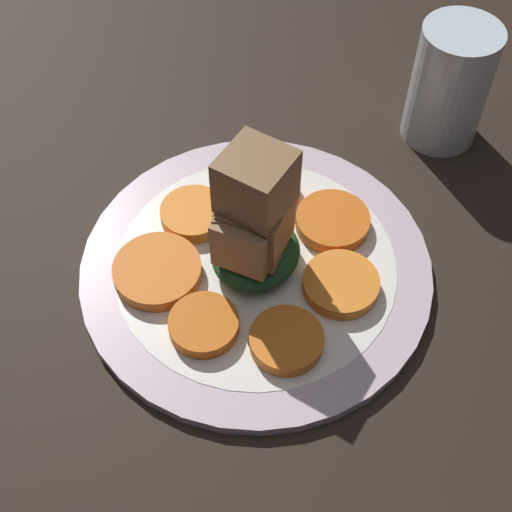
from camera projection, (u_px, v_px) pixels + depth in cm
name	position (u px, v px, depth cm)	size (l,w,h in cm)	color
table_slab	(256.00, 278.00, 59.88)	(120.00, 120.00, 2.00)	black
plate	(256.00, 267.00, 58.66)	(28.79, 28.79, 1.05)	silver
carrot_slice_0	(268.00, 191.00, 62.16)	(5.60, 5.60, 1.16)	#D56013
carrot_slice_1	(193.00, 214.00, 60.60)	(5.64, 5.64, 1.16)	orange
carrot_slice_2	(157.00, 271.00, 57.03)	(7.13, 7.13, 1.16)	orange
carrot_slice_3	(206.00, 326.00, 53.97)	(5.40, 5.40, 1.16)	#D66114
carrot_slice_4	(286.00, 340.00, 53.24)	(5.61, 5.61, 1.16)	orange
carrot_slice_5	(341.00, 284.00, 56.27)	(6.08, 6.08, 1.16)	orange
carrot_slice_6	(333.00, 221.00, 60.10)	(6.27, 6.27, 1.16)	orange
center_pile	(253.00, 223.00, 54.17)	(7.65, 7.63, 12.15)	#235128
fork	(215.00, 221.00, 60.63)	(17.24, 7.39, 0.40)	#B2B2B7
water_glass	(450.00, 85.00, 64.32)	(7.08, 7.08, 11.54)	silver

